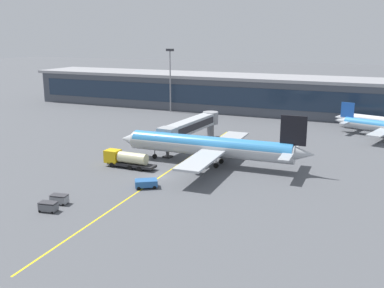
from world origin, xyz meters
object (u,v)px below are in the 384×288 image
(pushback_tug, at_px, (146,183))
(baggage_cart_0, at_px, (48,207))
(baggage_cart_1, at_px, (59,199))
(main_airliner, at_px, (211,146))
(fuel_tanker, at_px, (127,159))

(pushback_tug, distance_m, baggage_cart_0, 17.19)
(baggage_cart_0, bearing_deg, baggage_cart_1, 99.97)
(main_airliner, xyz_separation_m, fuel_tanker, (-14.60, -8.32, -2.14))
(fuel_tanker, height_order, baggage_cart_1, fuel_tanker)
(main_airliner, xyz_separation_m, baggage_cart_1, (-13.94, -29.33, -3.11))
(fuel_tanker, height_order, pushback_tug, fuel_tanker)
(fuel_tanker, bearing_deg, baggage_cart_1, -88.19)
(baggage_cart_0, distance_m, baggage_cart_1, 3.20)
(main_airliner, bearing_deg, baggage_cart_0, -112.39)
(fuel_tanker, xyz_separation_m, baggage_cart_0, (1.22, -24.16, -0.96))
(baggage_cart_1, bearing_deg, pushback_tug, 54.19)
(main_airliner, relative_size, baggage_cart_1, 14.27)
(main_airliner, distance_m, baggage_cart_1, 32.62)
(baggage_cart_1, bearing_deg, main_airliner, 64.59)
(main_airliner, height_order, pushback_tug, main_airliner)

